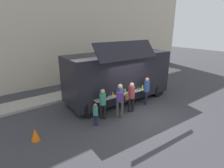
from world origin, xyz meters
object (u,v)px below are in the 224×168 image
object	(u,v)px
customer_front_ordering	(131,95)
customer_extra_browsing	(147,89)
food_truck_main	(119,75)
trash_bin	(136,75)
customer_rear_waiting	(103,101)
child_near_queue	(95,113)
customer_mid_with_backpack	(120,98)
traffic_cone_orange	(35,134)

from	to	relation	value
customer_front_ordering	customer_extra_browsing	bearing A→B (deg)	-61.88
food_truck_main	trash_bin	bearing A→B (deg)	33.87
customer_front_ordering	food_truck_main	bearing A→B (deg)	3.09
customer_rear_waiting	child_near_queue	bearing A→B (deg)	170.89
food_truck_main	customer_rear_waiting	distance (m)	2.73
customer_mid_with_backpack	child_near_queue	distance (m)	1.48
traffic_cone_orange	customer_rear_waiting	distance (m)	3.33
customer_front_ordering	child_near_queue	xyz separation A→B (m)	(-2.31, -0.06, -0.32)
customer_extra_browsing	customer_front_ordering	bearing A→B (deg)	54.49
customer_extra_browsing	customer_mid_with_backpack	bearing A→B (deg)	54.90
traffic_cone_orange	customer_rear_waiting	world-z (taller)	customer_rear_waiting
food_truck_main	customer_extra_browsing	size ratio (longest dim) A/B	3.96
food_truck_main	traffic_cone_orange	world-z (taller)	food_truck_main
food_truck_main	customer_rear_waiting	bearing A→B (deg)	-143.93
food_truck_main	customer_rear_waiting	xyz separation A→B (m)	(-2.21, -1.45, -0.67)
customer_extra_browsing	child_near_queue	size ratio (longest dim) A/B	1.48
customer_mid_with_backpack	child_near_queue	xyz separation A→B (m)	(-1.41, 0.08, -0.42)
traffic_cone_orange	customer_extra_browsing	xyz separation A→B (m)	(6.32, -0.29, 0.72)
customer_mid_with_backpack	child_near_queue	bearing A→B (deg)	126.93
food_truck_main	customer_front_ordering	distance (m)	1.93
food_truck_main	child_near_queue	xyz separation A→B (m)	(-2.86, -1.80, -0.94)
customer_mid_with_backpack	customer_front_ordering	bearing A→B (deg)	-41.65
trash_bin	customer_rear_waiting	xyz separation A→B (m)	(-6.05, -3.78, 0.47)
traffic_cone_orange	food_truck_main	bearing A→B (deg)	13.13
customer_mid_with_backpack	customer_rear_waiting	distance (m)	0.88
traffic_cone_orange	customer_extra_browsing	world-z (taller)	customer_extra_browsing
child_near_queue	customer_front_ordering	bearing A→B (deg)	-31.07
food_truck_main	customer_mid_with_backpack	xyz separation A→B (m)	(-1.45, -1.87, -0.52)
traffic_cone_orange	trash_bin	bearing A→B (deg)	21.13
trash_bin	traffic_cone_orange	bearing A→B (deg)	-158.87
food_truck_main	customer_front_ordering	bearing A→B (deg)	-105.02
traffic_cone_orange	trash_bin	world-z (taller)	trash_bin
trash_bin	customer_mid_with_backpack	xyz separation A→B (m)	(-5.29, -4.20, 0.62)
trash_bin	child_near_queue	world-z (taller)	child_near_queue
traffic_cone_orange	customer_front_ordering	size ratio (longest dim) A/B	0.33
trash_bin	customer_extra_browsing	distance (m)	4.92
traffic_cone_orange	customer_front_ordering	distance (m)	4.98
customer_mid_with_backpack	customer_rear_waiting	bearing A→B (deg)	100.85
child_near_queue	customer_rear_waiting	bearing A→B (deg)	-4.72
customer_front_ordering	trash_bin	bearing A→B (deg)	-26.43
trash_bin	customer_mid_with_backpack	distance (m)	6.78
food_truck_main	child_near_queue	distance (m)	3.51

